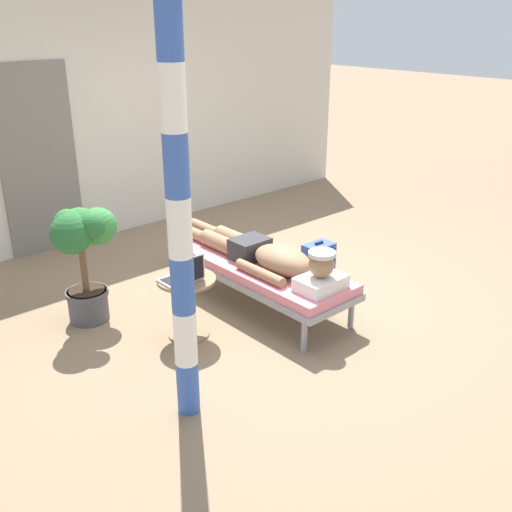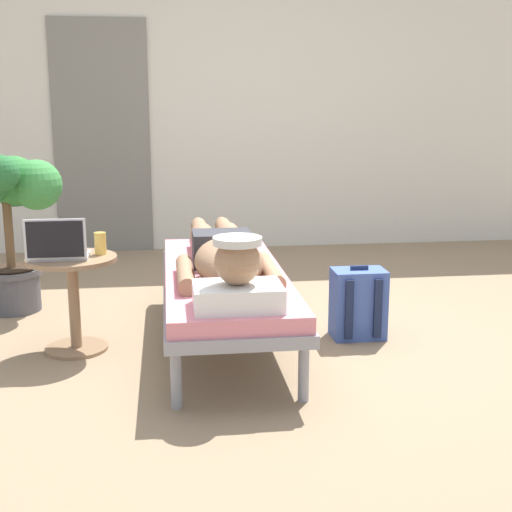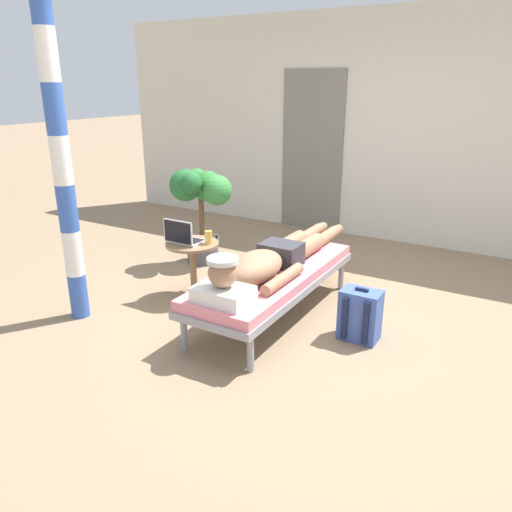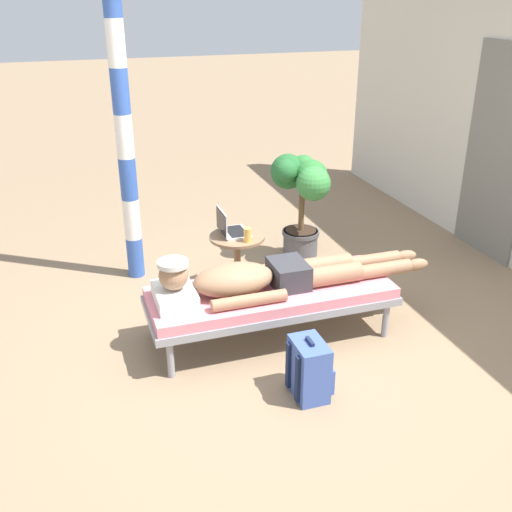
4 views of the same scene
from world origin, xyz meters
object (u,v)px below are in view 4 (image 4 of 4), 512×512
object	(u,v)px
laptop	(229,228)
potted_plant	(301,192)
backpack	(309,369)
lounge_chair	(271,296)
porch_post	(124,136)
drink_glass	(247,235)
person_reclining	(263,277)
side_table	(237,253)

from	to	relation	value
laptop	potted_plant	size ratio (longest dim) A/B	0.30
laptop	backpack	distance (m)	1.69
lounge_chair	porch_post	world-z (taller)	porch_post
laptop	backpack	bearing A→B (deg)	2.25
laptop	drink_glass	size ratio (longest dim) A/B	2.58
laptop	drink_glass	world-z (taller)	laptop
person_reclining	side_table	bearing A→B (deg)	177.09
backpack	drink_glass	bearing A→B (deg)	178.64
drink_glass	porch_post	world-z (taller)	porch_post
side_table	potted_plant	size ratio (longest dim) A/B	0.51
side_table	potted_plant	distance (m)	0.98
person_reclining	backpack	xyz separation A→B (m)	(0.77, 0.06, -0.32)
person_reclining	potted_plant	bearing A→B (deg)	147.24
potted_plant	drink_glass	bearing A→B (deg)	-49.93
laptop	drink_glass	xyz separation A→B (m)	(0.21, 0.10, 0.00)
laptop	side_table	bearing A→B (deg)	40.52
laptop	porch_post	xyz separation A→B (m)	(-0.53, -0.77, 0.74)
side_table	laptop	size ratio (longest dim) A/B	1.69
side_table	laptop	bearing A→B (deg)	-139.48
lounge_chair	side_table	size ratio (longest dim) A/B	3.59
drink_glass	porch_post	xyz separation A→B (m)	(-0.74, -0.87, 0.74)
person_reclining	laptop	xyz separation A→B (m)	(-0.88, -0.01, 0.06)
person_reclining	side_table	xyz separation A→B (m)	(-0.82, 0.04, -0.16)
drink_glass	porch_post	bearing A→B (deg)	-130.50
backpack	porch_post	distance (m)	2.59
lounge_chair	potted_plant	xyz separation A→B (m)	(-1.30, 0.77, 0.35)
person_reclining	backpack	world-z (taller)	person_reclining
laptop	backpack	xyz separation A→B (m)	(1.65, 0.06, -0.39)
lounge_chair	backpack	distance (m)	0.78
person_reclining	backpack	bearing A→B (deg)	4.11
drink_glass	porch_post	size ratio (longest dim) A/B	0.05
laptop	porch_post	bearing A→B (deg)	-124.62
porch_post	laptop	bearing A→B (deg)	55.38
person_reclining	drink_glass	distance (m)	0.68
lounge_chair	laptop	xyz separation A→B (m)	(-0.88, -0.07, 0.24)
side_table	laptop	world-z (taller)	laptop
drink_glass	side_table	bearing A→B (deg)	-162.33
lounge_chair	drink_glass	distance (m)	0.71
side_table	porch_post	world-z (taller)	porch_post
lounge_chair	laptop	world-z (taller)	laptop
drink_glass	porch_post	distance (m)	1.35
laptop	porch_post	distance (m)	1.19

